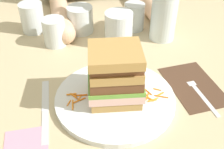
# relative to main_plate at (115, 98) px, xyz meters

# --- Properties ---
(ground_plane) EXTENTS (3.00, 3.00, 0.00)m
(ground_plane) POSITION_rel_main_plate_xyz_m (-0.02, 0.03, -0.01)
(ground_plane) COLOR #C6B289
(main_plate) EXTENTS (0.27, 0.27, 0.01)m
(main_plate) POSITION_rel_main_plate_xyz_m (0.00, 0.00, 0.00)
(main_plate) COLOR white
(main_plate) RESTS_ON ground_plane
(sandwich) EXTENTS (0.13, 0.12, 0.13)m
(sandwich) POSITION_rel_main_plate_xyz_m (-0.00, -0.00, 0.07)
(sandwich) COLOR tan
(sandwich) RESTS_ON main_plate
(carrot_shred_0) EXTENTS (0.03, 0.01, 0.00)m
(carrot_shred_0) POSITION_rel_main_plate_xyz_m (-0.08, 0.02, 0.01)
(carrot_shred_0) COLOR orange
(carrot_shred_0) RESTS_ON main_plate
(carrot_shred_1) EXTENTS (0.03, 0.01, 0.00)m
(carrot_shred_1) POSITION_rel_main_plate_xyz_m (-0.08, 0.00, 0.01)
(carrot_shred_1) COLOR orange
(carrot_shred_1) RESTS_ON main_plate
(carrot_shred_2) EXTENTS (0.01, 0.02, 0.00)m
(carrot_shred_2) POSITION_rel_main_plate_xyz_m (-0.10, 0.00, 0.01)
(carrot_shred_2) COLOR orange
(carrot_shred_2) RESTS_ON main_plate
(carrot_shred_3) EXTENTS (0.01, 0.03, 0.00)m
(carrot_shred_3) POSITION_rel_main_plate_xyz_m (-0.10, -0.01, 0.01)
(carrot_shred_3) COLOR orange
(carrot_shred_3) RESTS_ON main_plate
(carrot_shred_4) EXTENTS (0.01, 0.02, 0.00)m
(carrot_shred_4) POSITION_rel_main_plate_xyz_m (-0.08, 0.01, 0.01)
(carrot_shred_4) COLOR orange
(carrot_shred_4) RESTS_ON main_plate
(carrot_shred_5) EXTENTS (0.02, 0.01, 0.00)m
(carrot_shred_5) POSITION_rel_main_plate_xyz_m (-0.10, 0.03, 0.01)
(carrot_shred_5) COLOR orange
(carrot_shred_5) RESTS_ON main_plate
(carrot_shred_6) EXTENTS (0.02, 0.02, 0.00)m
(carrot_shred_6) POSITION_rel_main_plate_xyz_m (-0.09, 0.02, 0.01)
(carrot_shred_6) COLOR orange
(carrot_shred_6) RESTS_ON main_plate
(carrot_shred_7) EXTENTS (0.02, 0.01, 0.00)m
(carrot_shred_7) POSITION_rel_main_plate_xyz_m (0.10, -0.00, 0.01)
(carrot_shred_7) COLOR orange
(carrot_shred_7) RESTS_ON main_plate
(carrot_shred_8) EXTENTS (0.03, 0.02, 0.00)m
(carrot_shred_8) POSITION_rel_main_plate_xyz_m (0.10, -0.03, 0.01)
(carrot_shred_8) COLOR orange
(carrot_shred_8) RESTS_ON main_plate
(carrot_shred_9) EXTENTS (0.01, 0.02, 0.00)m
(carrot_shred_9) POSITION_rel_main_plate_xyz_m (0.07, -0.03, 0.01)
(carrot_shred_9) COLOR orange
(carrot_shred_9) RESTS_ON main_plate
(carrot_shred_10) EXTENTS (0.02, 0.02, 0.00)m
(carrot_shred_10) POSITION_rel_main_plate_xyz_m (0.07, -0.02, 0.01)
(carrot_shred_10) COLOR orange
(carrot_shred_10) RESTS_ON main_plate
(carrot_shred_11) EXTENTS (0.01, 0.02, 0.00)m
(carrot_shred_11) POSITION_rel_main_plate_xyz_m (0.08, -0.00, 0.01)
(carrot_shred_11) COLOR orange
(carrot_shred_11) RESTS_ON main_plate
(carrot_shred_12) EXTENTS (0.02, 0.00, 0.00)m
(carrot_shred_12) POSITION_rel_main_plate_xyz_m (0.08, -0.03, 0.01)
(carrot_shred_12) COLOR orange
(carrot_shred_12) RESTS_ON main_plate
(carrot_shred_13) EXTENTS (0.02, 0.01, 0.00)m
(carrot_shred_13) POSITION_rel_main_plate_xyz_m (0.08, -0.03, 0.01)
(carrot_shred_13) COLOR orange
(carrot_shred_13) RESTS_ON main_plate
(carrot_shred_14) EXTENTS (0.02, 0.01, 0.00)m
(carrot_shred_14) POSITION_rel_main_plate_xyz_m (0.10, -0.02, 0.01)
(carrot_shred_14) COLOR orange
(carrot_shred_14) RESTS_ON main_plate
(carrot_shred_15) EXTENTS (0.01, 0.02, 0.00)m
(carrot_shred_15) POSITION_rel_main_plate_xyz_m (0.07, -0.01, 0.01)
(carrot_shred_15) COLOR orange
(carrot_shred_15) RESTS_ON main_plate
(napkin_dark) EXTENTS (0.12, 0.18, 0.00)m
(napkin_dark) POSITION_rel_main_plate_xyz_m (0.20, 0.01, -0.01)
(napkin_dark) COLOR #4C3323
(napkin_dark) RESTS_ON ground_plane
(fork) EXTENTS (0.02, 0.17, 0.00)m
(fork) POSITION_rel_main_plate_xyz_m (0.20, -0.02, -0.00)
(fork) COLOR silver
(fork) RESTS_ON napkin_dark
(knife) EXTENTS (0.03, 0.20, 0.00)m
(knife) POSITION_rel_main_plate_xyz_m (-0.16, 0.00, -0.01)
(knife) COLOR silver
(knife) RESTS_ON ground_plane
(juice_glass) EXTENTS (0.08, 0.08, 0.10)m
(juice_glass) POSITION_rel_main_plate_xyz_m (0.07, 0.24, 0.04)
(juice_glass) COLOR white
(juice_glass) RESTS_ON ground_plane
(empty_tumbler_0) EXTENTS (0.08, 0.08, 0.08)m
(empty_tumbler_0) POSITION_rel_main_plate_xyz_m (-0.03, 0.34, 0.03)
(empty_tumbler_0) COLOR silver
(empty_tumbler_0) RESTS_ON ground_plane
(empty_tumbler_1) EXTENTS (0.07, 0.07, 0.08)m
(empty_tumbler_1) POSITION_rel_main_plate_xyz_m (-0.11, 0.28, 0.03)
(empty_tumbler_1) COLOR silver
(empty_tumbler_1) RESTS_ON ground_plane
(empty_tumbler_2) EXTENTS (0.07, 0.07, 0.09)m
(empty_tumbler_2) POSITION_rel_main_plate_xyz_m (-0.17, 0.38, 0.04)
(empty_tumbler_2) COLOR silver
(empty_tumbler_2) RESTS_ON ground_plane
(empty_tumbler_3) EXTENTS (0.06, 0.06, 0.08)m
(empty_tumbler_3) POSITION_rel_main_plate_xyz_m (0.14, 0.32, 0.04)
(empty_tumbler_3) COLOR silver
(empty_tumbler_3) RESTS_ON ground_plane
(napkin_pink) EXTENTS (0.09, 0.09, 0.00)m
(napkin_pink) POSITION_rel_main_plate_xyz_m (-0.20, -0.09, -0.01)
(napkin_pink) COLOR pink
(napkin_pink) RESTS_ON ground_plane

